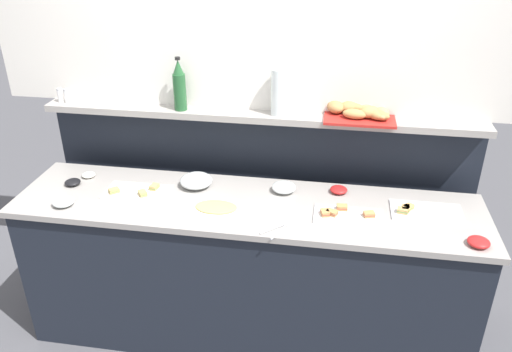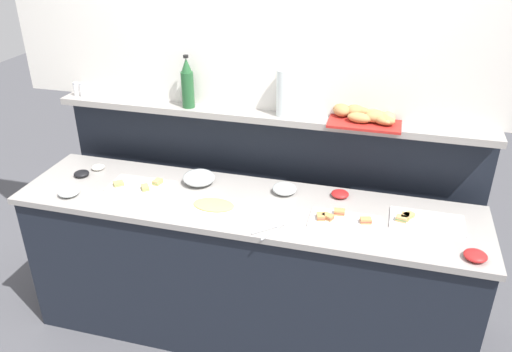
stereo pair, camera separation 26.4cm
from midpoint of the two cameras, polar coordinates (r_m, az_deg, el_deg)
name	(u,v)px [view 1 (the left image)]	position (r m, az deg, el deg)	size (l,w,h in m)	color
ground_plane	(262,272)	(3.84, -1.32, -10.73)	(12.00, 12.00, 0.00)	#4C4C51
buffet_counter	(247,271)	(3.09, -3.47, -10.62)	(2.59, 0.62, 0.94)	black
back_ledge_unit	(260,199)	(3.36, -1.79, -2.63)	(2.63, 0.22, 1.31)	black
sandwich_platter_rear	(137,192)	(3.02, -15.53, -1.76)	(0.37, 0.20, 0.04)	white
sandwich_platter_side	(423,211)	(2.83, 15.54, -3.88)	(0.37, 0.20, 0.04)	silver
sandwich_platter_front	(347,215)	(2.71, 7.34, -4.41)	(0.36, 0.18, 0.04)	silver
cold_cuts_platter	(216,208)	(2.78, -7.16, -3.61)	(0.31, 0.21, 0.02)	white
glass_bowl_large	(284,188)	(2.92, 0.55, -1.37)	(0.14, 0.14, 0.05)	silver
glass_bowl_medium	(63,202)	(3.03, -23.02, -2.73)	(0.12, 0.12, 0.05)	silver
glass_bowl_small	(196,181)	(3.01, -9.17, -0.62)	(0.19, 0.19, 0.08)	silver
condiment_bowl_teal	(73,182)	(3.23, -21.97, -0.70)	(0.09, 0.09, 0.03)	black
condiment_bowl_red	(339,190)	(2.93, 6.66, -1.59)	(0.10, 0.10, 0.03)	red
condiment_bowl_dark	(89,175)	(3.29, -20.35, 0.06)	(0.08, 0.08, 0.03)	silver
condiment_bowl_cream	(479,242)	(2.64, 20.95, -6.96)	(0.11, 0.11, 0.04)	red
serving_tongs	(278,229)	(2.59, -0.46, -6.01)	(0.14, 0.17, 0.01)	#B7BABF
wine_bottle_green	(179,86)	(3.09, -10.98, 9.72)	(0.08, 0.08, 0.32)	#23562D
salt_shaker	(60,95)	(3.47, -23.04, 8.23)	(0.03, 0.03, 0.09)	white
pepper_shaker	(67,96)	(3.44, -22.41, 8.23)	(0.03, 0.03, 0.09)	white
bread_basket	(361,112)	(2.97, 9.14, 6.98)	(0.40, 0.26, 0.08)	#B2231E
water_carafe	(279,92)	(2.96, -0.03, 9.27)	(0.09, 0.09, 0.27)	silver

